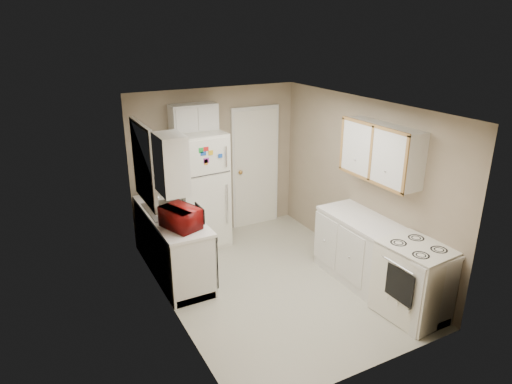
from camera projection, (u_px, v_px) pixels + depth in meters
name	position (u px, v px, depth m)	size (l,w,h in m)	color
floor	(273.00, 282.00, 6.22)	(3.80, 3.80, 0.00)	beige
ceiling	(276.00, 106.00, 5.39)	(3.80, 3.80, 0.00)	white
wall_left	(168.00, 221.00, 5.19)	(3.80, 3.80, 0.00)	tan
wall_right	(360.00, 184.00, 6.41)	(3.80, 3.80, 0.00)	tan
wall_back	(216.00, 163.00, 7.38)	(2.80, 2.80, 0.00)	tan
wall_front	(376.00, 267.00, 4.23)	(2.80, 2.80, 0.00)	tan
left_counter	(173.00, 243.00, 6.33)	(0.60, 1.80, 0.90)	silver
dishwasher	(208.00, 254.00, 5.95)	(0.03, 0.58, 0.72)	black
sink	(167.00, 212.00, 6.31)	(0.54, 0.74, 0.16)	gray
microwave	(181.00, 217.00, 5.69)	(0.27, 0.49, 0.33)	maroon
soap_bottle	(153.00, 192.00, 6.65)	(0.08, 0.09, 0.19)	white
window_blinds	(144.00, 164.00, 5.94)	(0.10, 0.98, 1.08)	silver
upper_cabinet_left	(171.00, 164.00, 5.23)	(0.30, 0.45, 0.70)	silver
refrigerator	(199.00, 189.00, 7.05)	(0.75, 0.72, 1.81)	white
cabinet_over_fridge	(193.00, 117.00, 6.80)	(0.70, 0.30, 0.40)	silver
interior_door	(255.00, 168.00, 7.71)	(0.86, 0.06, 2.08)	white
right_counter	(378.00, 260.00, 5.88)	(0.60, 2.00, 0.90)	silver
stove	(414.00, 281.00, 5.37)	(0.62, 0.77, 0.94)	white
upper_cabinet_right	(381.00, 152.00, 5.72)	(0.30, 1.20, 0.70)	silver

